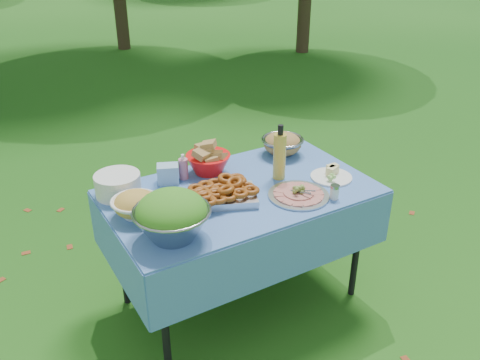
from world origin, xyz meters
name	(u,v)px	position (x,y,z in m)	size (l,w,h in m)	color
ground	(240,297)	(0.00, 0.00, 0.00)	(80.00, 80.00, 0.00)	#0B3D0B
picnic_table	(241,247)	(0.00, 0.00, 0.38)	(1.46, 0.86, 0.76)	#83BBFC
salad_bowl	(172,216)	(-0.51, -0.24, 0.88)	(0.36, 0.36, 0.24)	#919599
pasta_bowl_white	(135,204)	(-0.59, 0.04, 0.83)	(0.24, 0.24, 0.13)	white
plate_stack	(118,185)	(-0.60, 0.30, 0.82)	(0.25, 0.25, 0.12)	white
wipes_box	(168,174)	(-0.31, 0.29, 0.82)	(0.12, 0.09, 0.11)	#95C2E5
sanitizer_bottle	(183,167)	(-0.21, 0.29, 0.84)	(0.05, 0.05, 0.15)	#CA768F
bread_bowl	(208,159)	(-0.05, 0.29, 0.85)	(0.26, 0.26, 0.17)	red
pasta_bowl_steel	(282,143)	(0.48, 0.29, 0.83)	(0.26, 0.26, 0.14)	#919599
fried_tray	(223,193)	(-0.13, -0.04, 0.80)	(0.35, 0.25, 0.08)	silver
charcuterie_platter	(299,190)	(0.24, -0.22, 0.80)	(0.33, 0.33, 0.08)	#B0B2B8
oil_bottle	(280,152)	(0.27, 0.02, 0.92)	(0.07, 0.07, 0.33)	gold
cheese_plate	(332,173)	(0.53, -0.14, 0.79)	(0.24, 0.24, 0.07)	white
shaker	(335,192)	(0.39, -0.33, 0.80)	(0.05, 0.05, 0.08)	white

